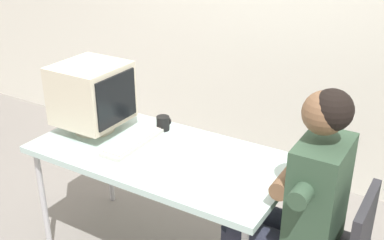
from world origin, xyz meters
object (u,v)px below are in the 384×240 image
Objects in this scene: crt_monitor at (92,94)px; desk_mug at (163,123)px; desk at (161,159)px; keyboard at (134,141)px; person_seated at (296,200)px.

crt_monitor is 4.64× the size of desk_mug.
desk is at bearing -58.53° from desk_mug.
keyboard is at bearing -4.42° from crt_monitor.
desk is 0.21m from keyboard.
desk_mug is (0.37, 0.22, -0.20)m from crt_monitor.
keyboard is 5.00× the size of desk_mug.
desk is 0.60m from crt_monitor.
desk_mug is at bearing 31.57° from crt_monitor.
desk is 16.21× the size of desk_mug.
keyboard reaches higher than desk.
desk is at bearing -1.08° from keyboard.
desk is 3.24× the size of keyboard.
person_seated is (0.82, -0.02, 0.02)m from desk.
person_seated is (1.02, -0.02, -0.04)m from keyboard.
desk is 0.31m from desk_mug.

